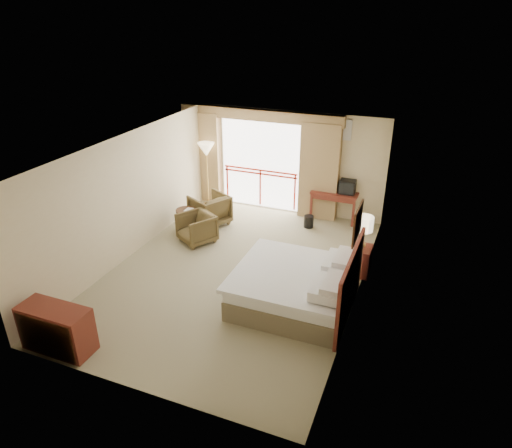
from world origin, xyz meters
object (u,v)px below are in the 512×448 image
at_px(bed, 297,287).
at_px(side_table, 186,216).
at_px(dresser, 57,329).
at_px(desk, 335,197).
at_px(table_lamp, 364,224).
at_px(tv, 347,187).
at_px(nightstand, 360,260).
at_px(wastebasket, 309,222).
at_px(floor_lamp, 206,152).
at_px(armchair_far, 210,223).
at_px(armchair_near, 197,241).

xyz_separation_m(bed, side_table, (-3.46, 2.00, -0.01)).
distance_m(side_table, dresser, 4.60).
bearing_deg(bed, desk, 92.88).
relative_size(bed, side_table, 3.93).
relative_size(bed, table_lamp, 3.30).
distance_m(table_lamp, tv, 2.50).
xyz_separation_m(desk, dresser, (-3.02, -6.60, -0.21)).
bearing_deg(dresser, nightstand, 42.00).
distance_m(wastebasket, dresser, 6.40).
distance_m(bed, floor_lamp, 5.30).
height_order(wastebasket, armchair_far, armchair_far).
distance_m(tv, floor_lamp, 3.84).
height_order(wastebasket, dresser, dresser).
distance_m(nightstand, desk, 2.72).
xyz_separation_m(nightstand, armchair_far, (-3.98, 1.00, -0.30)).
relative_size(table_lamp, dresser, 0.55).
xyz_separation_m(wastebasket, side_table, (-2.78, -1.27, 0.22)).
relative_size(table_lamp, tv, 1.64).
relative_size(bed, tv, 5.43).
relative_size(armchair_far, side_table, 1.59).
relative_size(nightstand, table_lamp, 0.94).
relative_size(side_table, floor_lamp, 0.31).
xyz_separation_m(table_lamp, floor_lamp, (-4.58, 2.05, 0.42)).
bearing_deg(dresser, tv, 59.97).
relative_size(bed, armchair_far, 2.47).
height_order(desk, armchair_far, desk).
bearing_deg(floor_lamp, armchair_near, -70.09).
distance_m(table_lamp, side_table, 4.43).
bearing_deg(side_table, bed, -30.01).
distance_m(table_lamp, floor_lamp, 5.03).
relative_size(table_lamp, desk, 0.54).
xyz_separation_m(desk, armchair_far, (-2.88, -1.47, -0.60)).
xyz_separation_m(nightstand, desk, (-1.10, 2.47, 0.30)).
relative_size(tv, wastebasket, 1.29).
xyz_separation_m(table_lamp, dresser, (-4.12, -4.19, -0.72)).
xyz_separation_m(desk, tv, (0.30, -0.06, 0.35)).
bearing_deg(desk, table_lamp, -68.52).
xyz_separation_m(bed, armchair_far, (-3.08, 2.53, -0.38)).
distance_m(table_lamp, wastebasket, 2.49).
relative_size(tv, side_table, 0.72).
bearing_deg(nightstand, table_lamp, 90.71).
relative_size(table_lamp, armchair_near, 0.84).
bearing_deg(table_lamp, tv, 108.67).
xyz_separation_m(wastebasket, dresser, (-2.55, -5.86, 0.24)).
xyz_separation_m(armchair_near, dresser, (-0.30, -4.14, 0.39)).
bearing_deg(table_lamp, floor_lamp, 155.92).
bearing_deg(dresser, armchair_far, 85.27).
bearing_deg(armchair_far, nightstand, 103.56).
xyz_separation_m(desk, wastebasket, (-0.48, -0.74, -0.45)).
height_order(armchair_far, dresser, dresser).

